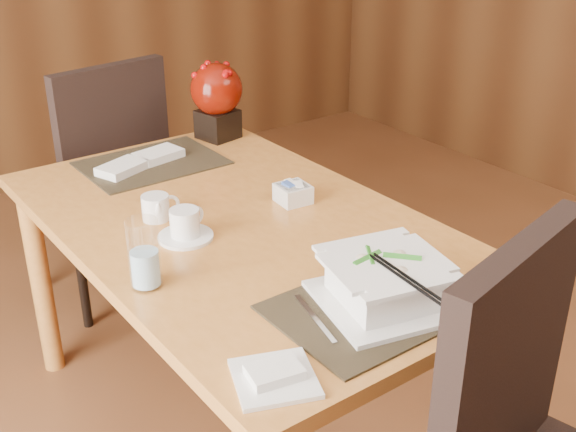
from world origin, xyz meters
TOP-DOWN VIEW (x-y plane):
  - dining_table at (0.00, 0.60)m, footprint 0.90×1.50m
  - placemat_near at (0.00, 0.05)m, footprint 0.45×0.33m
  - placemat_far at (0.00, 1.15)m, footprint 0.45×0.33m
  - soup_setting at (0.03, 0.05)m, footprint 0.34×0.34m
  - coffee_cup at (-0.17, 0.60)m, footprint 0.15×0.15m
  - water_glass at (-0.37, 0.44)m, footprint 0.10×0.10m
  - creamer_jug at (-0.18, 0.76)m, footprint 0.12×0.12m
  - sugar_caddy at (0.20, 0.62)m, footprint 0.10×0.10m
  - berry_decor at (0.32, 1.24)m, footprint 0.19×0.19m
  - napkins_far at (-0.03, 1.15)m, footprint 0.33×0.18m
  - bread_plate at (-0.33, -0.03)m, footprint 0.20×0.20m
  - far_chair at (-0.01, 1.60)m, footprint 0.54×0.54m

SIDE VIEW (x-z plane):
  - far_chair at x=-0.01m, z-range 0.06..1.08m
  - dining_table at x=0.00m, z-range 0.28..1.03m
  - placemat_near at x=0.00m, z-range 0.75..0.76m
  - placemat_far at x=0.00m, z-range 0.75..0.76m
  - bread_plate at x=-0.33m, z-range 0.75..0.76m
  - napkins_far at x=-0.03m, z-range 0.76..0.78m
  - sugar_caddy at x=0.20m, z-range 0.75..0.80m
  - creamer_jug at x=-0.18m, z-range 0.75..0.82m
  - coffee_cup at x=-0.17m, z-range 0.74..0.83m
  - soup_setting at x=0.03m, z-range 0.75..0.86m
  - water_glass at x=-0.37m, z-range 0.75..0.92m
  - berry_decor at x=0.32m, z-range 0.77..1.05m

